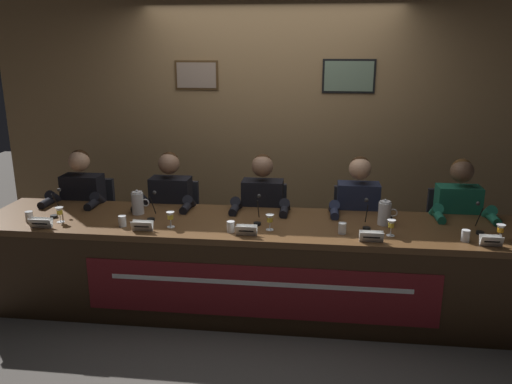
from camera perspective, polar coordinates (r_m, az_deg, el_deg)
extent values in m
plane|color=#4C4742|center=(4.42, 0.00, -12.61)|extent=(12.00, 12.00, 0.00)
cube|color=#937047|center=(5.29, 1.73, 7.04)|extent=(5.68, 0.12, 2.60)
cube|color=#4C3319|center=(5.29, -6.60, 12.74)|extent=(0.44, 0.02, 0.29)
cube|color=gray|center=(5.28, -6.63, 12.74)|extent=(0.40, 0.01, 0.25)
cube|color=black|center=(5.16, 10.25, 12.53)|extent=(0.51, 0.02, 0.32)
cube|color=slate|center=(5.14, 10.25, 12.52)|extent=(0.47, 0.01, 0.28)
cube|color=brown|center=(4.13, 0.00, -3.68)|extent=(4.48, 0.84, 0.05)
cube|color=#342112|center=(3.91, -0.71, -10.86)|extent=(4.42, 0.04, 0.70)
cube|color=#342112|center=(5.00, -25.96, -6.39)|extent=(0.08, 0.76, 0.70)
cube|color=maroon|center=(3.88, 0.24, -11.06)|extent=(2.63, 0.01, 0.42)
cube|color=white|center=(3.84, 0.23, -10.13)|extent=(2.24, 0.00, 0.04)
cylinder|color=black|center=(5.31, -17.73, -8.22)|extent=(0.44, 0.44, 0.02)
cylinder|color=black|center=(5.23, -17.92, -6.16)|extent=(0.05, 0.05, 0.39)
cube|color=#232328|center=(5.16, -18.12, -4.01)|extent=(0.44, 0.44, 0.03)
cube|color=#232328|center=(5.26, -17.44, -0.87)|extent=(0.40, 0.05, 0.44)
cylinder|color=black|center=(4.98, -20.63, -7.49)|extent=(0.10, 0.10, 0.44)
cylinder|color=black|center=(4.90, -18.53, -7.70)|extent=(0.10, 0.10, 0.44)
cylinder|color=black|center=(5.01, -20.16, -3.99)|extent=(0.13, 0.34, 0.13)
cylinder|color=black|center=(4.93, -18.08, -4.14)|extent=(0.13, 0.34, 0.13)
cube|color=black|center=(5.04, -18.55, -0.85)|extent=(0.36, 0.20, 0.48)
sphere|color=tan|center=(4.93, -19.03, 3.26)|extent=(0.19, 0.19, 0.19)
sphere|color=#331E0F|center=(4.94, -18.97, 3.47)|extent=(0.17, 0.17, 0.17)
cylinder|color=black|center=(5.04, -21.20, -0.86)|extent=(0.09, 0.30, 0.25)
cylinder|color=black|center=(4.86, -16.82, -1.06)|extent=(0.09, 0.30, 0.25)
cylinder|color=black|center=(4.90, -22.10, -1.03)|extent=(0.07, 0.24, 0.07)
cylinder|color=black|center=(4.71, -17.61, -1.24)|extent=(0.07, 0.24, 0.07)
cube|color=white|center=(4.29, -22.86, -3.26)|extent=(0.18, 0.03, 0.08)
cube|color=white|center=(4.32, -22.64, -3.12)|extent=(0.18, 0.03, 0.08)
cube|color=black|center=(4.29, -22.88, -3.27)|extent=(0.12, 0.01, 0.01)
cylinder|color=white|center=(4.40, -20.84, -3.11)|extent=(0.06, 0.06, 0.00)
cylinder|color=white|center=(4.39, -20.88, -2.75)|extent=(0.01, 0.01, 0.05)
cone|color=white|center=(4.38, -20.96, -2.01)|extent=(0.06, 0.06, 0.06)
cylinder|color=yellow|center=(4.38, -20.95, -2.09)|extent=(0.04, 0.04, 0.04)
cylinder|color=silver|center=(4.50, -23.85, -2.51)|extent=(0.06, 0.06, 0.08)
cylinder|color=silver|center=(4.50, -23.82, -2.71)|extent=(0.05, 0.05, 0.05)
cylinder|color=black|center=(4.54, -21.49, -2.52)|extent=(0.06, 0.06, 0.02)
cylinder|color=black|center=(4.56, -21.25, -1.09)|extent=(0.01, 0.13, 0.18)
sphere|color=#2D2D2D|center=(4.59, -21.00, 0.22)|extent=(0.03, 0.03, 0.03)
cylinder|color=black|center=(5.03, -8.91, -8.99)|extent=(0.44, 0.44, 0.02)
cylinder|color=black|center=(4.95, -9.01, -6.83)|extent=(0.05, 0.05, 0.39)
cube|color=#232328|center=(4.87, -9.11, -4.56)|extent=(0.44, 0.44, 0.03)
cube|color=#232328|center=(4.98, -8.61, -1.23)|extent=(0.40, 0.05, 0.44)
cylinder|color=black|center=(4.67, -11.36, -8.34)|extent=(0.10, 0.10, 0.44)
cylinder|color=black|center=(4.61, -8.97, -8.52)|extent=(0.10, 0.10, 0.44)
cylinder|color=black|center=(4.70, -10.98, -4.59)|extent=(0.13, 0.34, 0.13)
cylinder|color=black|center=(4.64, -8.62, -4.72)|extent=(0.13, 0.34, 0.13)
cube|color=black|center=(4.75, -9.37, -1.23)|extent=(0.36, 0.20, 0.48)
sphere|color=#8E664C|center=(4.63, -9.64, 3.13)|extent=(0.19, 0.19, 0.19)
sphere|color=#331E0F|center=(4.64, -9.60, 3.36)|extent=(0.17, 0.17, 0.17)
cylinder|color=black|center=(4.71, -12.17, -1.25)|extent=(0.09, 0.30, 0.25)
cylinder|color=black|center=(4.60, -7.20, -1.45)|extent=(0.09, 0.30, 0.25)
cylinder|color=black|center=(4.56, -12.83, -1.45)|extent=(0.07, 0.24, 0.07)
cylinder|color=black|center=(4.44, -7.71, -1.66)|extent=(0.07, 0.24, 0.07)
cube|color=white|center=(3.99, -12.59, -3.76)|extent=(0.16, 0.03, 0.08)
cube|color=white|center=(4.02, -12.43, -3.60)|extent=(0.16, 0.03, 0.08)
cube|color=black|center=(3.99, -12.60, -3.78)|extent=(0.11, 0.01, 0.01)
cylinder|color=white|center=(4.06, -9.42, -3.84)|extent=(0.06, 0.06, 0.00)
cylinder|color=white|center=(4.05, -9.43, -3.44)|extent=(0.01, 0.01, 0.05)
cone|color=white|center=(4.03, -9.47, -2.64)|extent=(0.06, 0.06, 0.06)
cylinder|color=yellow|center=(4.03, -9.47, -2.73)|extent=(0.04, 0.04, 0.04)
cylinder|color=silver|center=(4.14, -14.60, -3.13)|extent=(0.06, 0.06, 0.08)
cylinder|color=silver|center=(4.15, -14.58, -3.36)|extent=(0.05, 0.05, 0.05)
cylinder|color=black|center=(4.23, -11.58, -3.01)|extent=(0.06, 0.06, 0.02)
cylinder|color=black|center=(4.26, -11.39, -1.46)|extent=(0.01, 0.13, 0.18)
sphere|color=#2D2D2D|center=(4.29, -11.20, -0.06)|extent=(0.03, 0.03, 0.03)
cylinder|color=black|center=(4.88, 0.74, -9.59)|extent=(0.44, 0.44, 0.02)
cylinder|color=black|center=(4.80, 0.74, -7.37)|extent=(0.05, 0.05, 0.39)
cube|color=#232328|center=(4.72, 0.75, -5.04)|extent=(0.44, 0.44, 0.03)
cube|color=#232328|center=(4.83, 1.01, -1.59)|extent=(0.40, 0.05, 0.44)
cylinder|color=black|center=(4.49, -1.02, -9.02)|extent=(0.10, 0.10, 0.44)
cylinder|color=black|center=(4.47, 1.55, -9.15)|extent=(0.10, 0.10, 0.44)
cylinder|color=black|center=(4.52, -0.78, -5.11)|extent=(0.13, 0.34, 0.13)
cylinder|color=black|center=(4.50, 1.76, -5.22)|extent=(0.13, 0.34, 0.13)
cube|color=black|center=(4.59, 0.73, -1.61)|extent=(0.36, 0.20, 0.48)
sphere|color=#8E664C|center=(4.47, 0.72, 2.90)|extent=(0.19, 0.19, 0.19)
sphere|color=#331E0F|center=(4.48, 0.74, 3.13)|extent=(0.17, 0.17, 0.17)
cylinder|color=black|center=(4.52, -2.06, -1.65)|extent=(0.09, 0.30, 0.25)
cylinder|color=black|center=(4.47, 3.27, -1.84)|extent=(0.09, 0.30, 0.25)
cylinder|color=black|center=(4.36, -2.38, -1.87)|extent=(0.07, 0.24, 0.07)
cylinder|color=black|center=(4.31, 3.14, -2.07)|extent=(0.07, 0.24, 0.07)
cube|color=white|center=(3.81, -1.10, -4.36)|extent=(0.16, 0.03, 0.08)
cube|color=white|center=(3.84, -1.03, -4.18)|extent=(0.16, 0.03, 0.08)
cube|color=black|center=(3.80, -1.10, -4.37)|extent=(0.11, 0.01, 0.01)
cylinder|color=white|center=(3.95, 1.54, -4.20)|extent=(0.06, 0.06, 0.00)
cylinder|color=white|center=(3.94, 1.54, -3.79)|extent=(0.01, 0.01, 0.05)
cone|color=white|center=(3.92, 1.55, -2.97)|extent=(0.06, 0.06, 0.06)
cylinder|color=yellow|center=(3.92, 1.55, -3.06)|extent=(0.04, 0.04, 0.04)
cylinder|color=silver|center=(3.89, -2.81, -3.87)|extent=(0.06, 0.06, 0.08)
cylinder|color=silver|center=(3.90, -2.80, -4.10)|extent=(0.05, 0.05, 0.05)
cylinder|color=black|center=(4.05, 0.14, -3.53)|extent=(0.06, 0.06, 0.02)
cylinder|color=black|center=(4.08, 0.24, -1.91)|extent=(0.01, 0.13, 0.18)
sphere|color=#2D2D2D|center=(4.11, 0.35, -0.45)|extent=(0.03, 0.03, 0.03)
cylinder|color=black|center=(4.87, 10.72, -9.92)|extent=(0.44, 0.44, 0.02)
cylinder|color=black|center=(4.79, 10.84, -7.70)|extent=(0.05, 0.05, 0.39)
cube|color=#232328|center=(4.71, 10.97, -5.37)|extent=(0.44, 0.44, 0.03)
cube|color=#232328|center=(4.82, 10.96, -1.91)|extent=(0.40, 0.05, 0.44)
cylinder|color=black|center=(4.46, 9.84, -9.42)|extent=(0.10, 0.10, 0.44)
cylinder|color=black|center=(4.48, 12.42, -9.47)|extent=(0.10, 0.10, 0.44)
cylinder|color=black|center=(4.49, 9.91, -5.49)|extent=(0.13, 0.34, 0.13)
cylinder|color=black|center=(4.51, 12.45, -5.55)|extent=(0.13, 0.34, 0.13)
cube|color=#1E2338|center=(4.58, 11.19, -1.95)|extent=(0.36, 0.20, 0.48)
sphere|color=tan|center=(4.46, 11.47, 2.56)|extent=(0.19, 0.19, 0.19)
sphere|color=#331E0F|center=(4.48, 11.46, 2.79)|extent=(0.17, 0.17, 0.17)
cylinder|color=#1E2338|center=(4.47, 8.61, -2.01)|extent=(0.09, 0.30, 0.25)
cylinder|color=#1E2338|center=(4.50, 13.96, -2.17)|extent=(0.09, 0.30, 0.25)
cylinder|color=#1E2338|center=(4.31, 8.69, -2.25)|extent=(0.07, 0.24, 0.07)
cylinder|color=#1E2338|center=(4.34, 14.23, -2.41)|extent=(0.07, 0.24, 0.07)
cube|color=white|center=(3.77, 12.69, -4.94)|extent=(0.17, 0.03, 0.08)
cube|color=white|center=(3.80, 12.64, -4.76)|extent=(0.17, 0.03, 0.08)
cube|color=black|center=(3.77, 12.70, -4.95)|extent=(0.12, 0.01, 0.01)
cylinder|color=white|center=(3.96, 14.68, -4.68)|extent=(0.06, 0.06, 0.00)
cylinder|color=white|center=(3.95, 14.71, -4.28)|extent=(0.01, 0.01, 0.05)
cone|color=white|center=(3.93, 14.77, -3.46)|extent=(0.06, 0.06, 0.06)
cylinder|color=yellow|center=(3.93, 14.77, -3.55)|extent=(0.04, 0.04, 0.04)
cylinder|color=silver|center=(3.91, 9.54, -3.99)|extent=(0.06, 0.06, 0.08)
cylinder|color=silver|center=(3.91, 9.53, -4.22)|extent=(0.05, 0.05, 0.05)
cylinder|color=black|center=(4.04, 12.16, -3.97)|extent=(0.06, 0.06, 0.02)
cylinder|color=black|center=(4.06, 12.17, -2.34)|extent=(0.01, 0.13, 0.18)
sphere|color=#2D2D2D|center=(4.10, 12.16, -0.87)|extent=(0.03, 0.03, 0.03)
cylinder|color=black|center=(5.01, 20.45, -9.97)|extent=(0.44, 0.44, 0.02)
cylinder|color=black|center=(4.93, 20.68, -7.81)|extent=(0.05, 0.05, 0.39)
cube|color=#232328|center=(4.85, 20.92, -5.54)|extent=(0.44, 0.44, 0.03)
cube|color=#232328|center=(4.96, 20.65, -2.17)|extent=(0.40, 0.05, 0.44)
cylinder|color=black|center=(4.59, 20.46, -9.50)|extent=(0.10, 0.10, 0.44)
cylinder|color=black|center=(4.64, 22.89, -9.47)|extent=(0.10, 0.10, 0.44)
cylinder|color=black|center=(4.62, 20.37, -5.67)|extent=(0.13, 0.34, 0.13)
cylinder|color=black|center=(4.67, 22.76, -5.69)|extent=(0.13, 0.34, 0.13)
cube|color=#196047|center=(4.73, 21.36, -2.22)|extent=(0.36, 0.20, 0.48)
sphere|color=brown|center=(4.61, 21.88, 2.14)|extent=(0.19, 0.19, 0.19)
sphere|color=#593819|center=(4.62, 21.86, 2.37)|extent=(0.17, 0.17, 0.17)
cylinder|color=#196047|center=(4.58, 19.14, -2.30)|extent=(0.09, 0.30, 0.25)
cylinder|color=#196047|center=(4.69, 24.16, -2.41)|extent=(0.09, 0.30, 0.25)
cylinder|color=#196047|center=(4.42, 19.60, -2.54)|extent=(0.07, 0.24, 0.07)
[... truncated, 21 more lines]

